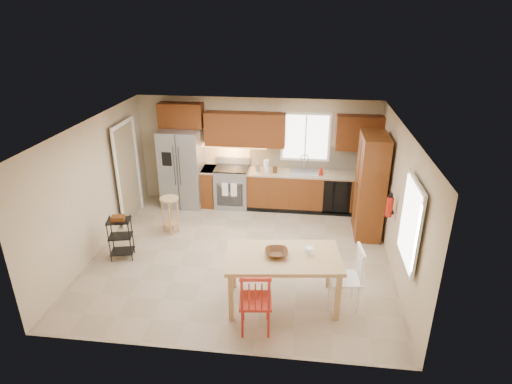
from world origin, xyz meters
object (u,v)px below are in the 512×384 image
object	(u,v)px
table_bowl	(276,256)
range_stove	(232,187)
fire_extinguisher	(390,207)
chair_red	(255,300)
soap_bottle	(321,171)
bar_stool	(171,215)
pantry	(370,186)
chair_white	(345,278)
dining_table	(283,280)
refrigerator	(182,168)
table_jar	(309,252)
utility_cart	(121,238)

from	to	relation	value
table_bowl	range_stove	bearing A→B (deg)	110.45
fire_extinguisher	chair_red	bearing A→B (deg)	-135.14
soap_bottle	bar_stool	xyz separation A→B (m)	(-3.07, -1.37, -0.60)
range_stove	fire_extinguisher	bearing A→B (deg)	-32.62
pantry	chair_white	size ratio (longest dim) A/B	2.06
fire_extinguisher	chair_white	size ratio (longest dim) A/B	0.35
range_stove	bar_stool	size ratio (longest dim) A/B	1.18
dining_table	table_bowl	world-z (taller)	table_bowl
soap_bottle	fire_extinguisher	distance (m)	2.27
chair_white	soap_bottle	bearing A→B (deg)	-1.33
range_stove	pantry	world-z (taller)	pantry
bar_stool	table_bowl	bearing A→B (deg)	-29.43
refrigerator	range_stove	bearing A→B (deg)	2.99
refrigerator	range_stove	xyz separation A→B (m)	(1.15, 0.06, -0.45)
refrigerator	fire_extinguisher	distance (m)	4.76
range_stove	dining_table	world-z (taller)	range_stove
table_jar	fire_extinguisher	bearing A→B (deg)	44.18
soap_bottle	pantry	size ratio (longest dim) A/B	0.09
range_stove	chair_red	distance (m)	4.28
chair_white	bar_stool	size ratio (longest dim) A/B	1.31
table_bowl	table_jar	xyz separation A→B (m)	(0.49, 0.11, 0.03)
refrigerator	utility_cart	bearing A→B (deg)	-101.23
dining_table	bar_stool	distance (m)	3.19
table_jar	utility_cart	size ratio (longest dim) A/B	0.20
chair_white	utility_cart	bearing A→B (deg)	70.15
range_stove	fire_extinguisher	distance (m)	3.83
chair_white	table_bowl	bearing A→B (deg)	85.74
table_bowl	bar_stool	xyz separation A→B (m)	(-2.34, 2.04, -0.47)
range_stove	utility_cart	bearing A→B (deg)	-122.98
bar_stool	dining_table	bearing A→B (deg)	-28.14
range_stove	chair_red	bearing A→B (deg)	-75.63
soap_bottle	pantry	world-z (taller)	pantry
fire_extinguisher	table_jar	xyz separation A→B (m)	(-1.39, -1.35, -0.21)
refrigerator	utility_cart	size ratio (longest dim) A/B	2.21
soap_bottle	chair_red	bearing A→B (deg)	-103.43
chair_red	table_bowl	xyz separation A→B (m)	(0.24, 0.65, 0.35)
chair_red	refrigerator	bearing A→B (deg)	111.47
chair_red	chair_white	distance (m)	1.48
chair_red	bar_stool	size ratio (longest dim) A/B	1.31
refrigerator	bar_stool	bearing A→B (deg)	-85.28
table_bowl	soap_bottle	bearing A→B (deg)	77.95
fire_extinguisher	chair_white	xyz separation A→B (m)	(-0.82, -1.41, -0.59)
soap_bottle	bar_stool	world-z (taller)	soap_bottle
soap_bottle	chair_red	world-z (taller)	soap_bottle
table_jar	utility_cart	world-z (taller)	table_jar
chair_red	utility_cart	size ratio (longest dim) A/B	1.24
range_stove	dining_table	distance (m)	3.77
table_bowl	bar_stool	size ratio (longest dim) A/B	0.45
fire_extinguisher	bar_stool	world-z (taller)	fire_extinguisher
soap_bottle	chair_white	size ratio (longest dim) A/B	0.19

